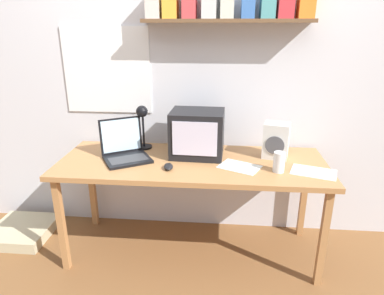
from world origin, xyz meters
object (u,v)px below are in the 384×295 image
(corner_desk, at_px, (192,169))
(desk_lamp, at_px, (143,121))
(juice_glass, at_px, (279,163))
(space_heater, at_px, (276,141))
(floor_cushion, at_px, (22,231))
(crt_monitor, at_px, (197,134))
(printed_handout, at_px, (239,167))
(laptop, at_px, (125,149))
(computer_mouse, at_px, (168,167))
(open_notebook, at_px, (314,172))

(corner_desk, distance_m, desk_lamp, 0.52)
(juice_glass, distance_m, space_heater, 0.27)
(juice_glass, xyz_separation_m, floor_cushion, (-1.98, 0.19, -0.75))
(crt_monitor, bearing_deg, juice_glass, -22.14)
(crt_monitor, bearing_deg, printed_handout, -30.94)
(printed_handout, bearing_deg, desk_lamp, 158.56)
(desk_lamp, height_order, space_heater, desk_lamp)
(corner_desk, relative_size, crt_monitor, 4.85)
(laptop, xyz_separation_m, floor_cushion, (-0.92, 0.04, -0.76))
(computer_mouse, xyz_separation_m, floor_cushion, (-1.26, 0.21, -0.71))
(printed_handout, bearing_deg, open_notebook, -5.44)
(desk_lamp, relative_size, open_notebook, 1.07)
(corner_desk, bearing_deg, desk_lamp, 152.54)
(space_heater, bearing_deg, juice_glass, -78.13)
(open_notebook, bearing_deg, floor_cushion, 175.31)
(crt_monitor, relative_size, computer_mouse, 3.38)
(corner_desk, bearing_deg, crt_monitor, 77.22)
(corner_desk, height_order, floor_cushion, corner_desk)
(juice_glass, bearing_deg, space_heater, 87.32)
(open_notebook, bearing_deg, juice_glass, -178.14)
(corner_desk, bearing_deg, floor_cushion, 177.68)
(laptop, xyz_separation_m, printed_handout, (0.81, -0.10, -0.07))
(laptop, relative_size, juice_glass, 3.06)
(desk_lamp, relative_size, printed_handout, 1.09)
(floor_cushion, bearing_deg, juice_glass, -5.44)
(juice_glass, relative_size, floor_cushion, 0.29)
(floor_cushion, bearing_deg, space_heater, 1.96)
(open_notebook, bearing_deg, crt_monitor, 162.61)
(corner_desk, distance_m, laptop, 0.50)
(space_heater, relative_size, printed_handout, 0.80)
(printed_handout, relative_size, floor_cushion, 0.68)
(printed_handout, bearing_deg, computer_mouse, -171.27)
(space_heater, bearing_deg, open_notebook, -34.72)
(open_notebook, bearing_deg, laptop, 173.57)
(space_heater, distance_m, open_notebook, 0.35)
(desk_lamp, xyz_separation_m, juice_glass, (0.96, -0.33, -0.16))
(corner_desk, xyz_separation_m, desk_lamp, (-0.39, 0.20, 0.28))
(space_heater, bearing_deg, laptop, -159.86)
(desk_lamp, xyz_separation_m, computer_mouse, (0.24, -0.35, -0.21))
(corner_desk, distance_m, open_notebook, 0.81)
(desk_lamp, height_order, printed_handout, desk_lamp)
(juice_glass, bearing_deg, open_notebook, 1.86)
(computer_mouse, bearing_deg, corner_desk, 46.63)
(laptop, height_order, desk_lamp, desk_lamp)
(computer_mouse, distance_m, printed_handout, 0.48)
(space_heater, distance_m, printed_handout, 0.35)
(laptop, xyz_separation_m, space_heater, (1.07, 0.10, 0.06))
(crt_monitor, height_order, floor_cushion, crt_monitor)
(desk_lamp, bearing_deg, corner_desk, -36.38)
(laptop, height_order, space_heater, laptop)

